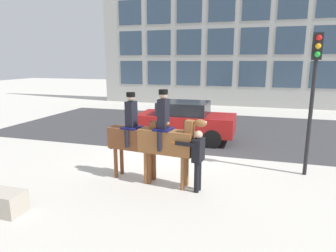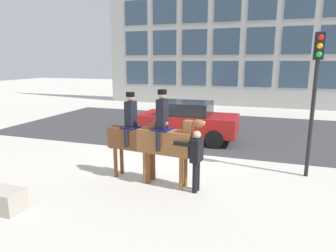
{
  "view_description": "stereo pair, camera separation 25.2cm",
  "coord_description": "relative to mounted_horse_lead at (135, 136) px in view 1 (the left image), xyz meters",
  "views": [
    {
      "loc": [
        2.81,
        -9.68,
        3.3
      ],
      "look_at": [
        0.31,
        -1.38,
        1.41
      ],
      "focal_mm": 32.0,
      "sensor_mm": 36.0,
      "label": 1
    },
    {
      "loc": [
        3.05,
        -9.61,
        3.3
      ],
      "look_at": [
        0.31,
        -1.38,
        1.41
      ],
      "focal_mm": 32.0,
      "sensor_mm": 36.0,
      "label": 2
    }
  ],
  "objects": [
    {
      "name": "ground_plane",
      "position": [
        0.39,
        2.23,
        -1.25
      ],
      "size": [
        80.0,
        80.0,
        0.0
      ],
      "primitive_type": "plane",
      "color": "beige"
    },
    {
      "name": "road_surface",
      "position": [
        0.39,
        6.98,
        -1.24
      ],
      "size": [
        18.65,
        8.5,
        0.01
      ],
      "color": "#38383A",
      "rests_on": "ground_plane"
    },
    {
      "name": "mounted_horse_lead",
      "position": [
        0.0,
        0.0,
        0.0
      ],
      "size": [
        1.9,
        0.65,
        2.47
      ],
      "rotation": [
        0.0,
        0.0,
        -0.13
      ],
      "color": "brown",
      "rests_on": "ground_plane"
    },
    {
      "name": "mounted_horse_companion",
      "position": [
        0.98,
        -0.15,
        0.04
      ],
      "size": [
        1.92,
        0.65,
        2.58
      ],
      "rotation": [
        0.0,
        0.0,
        -0.11
      ],
      "color": "brown",
      "rests_on": "ground_plane"
    },
    {
      "name": "pedestrian_bystander",
      "position": [
        1.84,
        -0.33,
        -0.3
      ],
      "size": [
        0.88,
        0.44,
        1.61
      ],
      "rotation": [
        0.0,
        0.0,
        2.97
      ],
      "color": "black",
      "rests_on": "ground_plane"
    },
    {
      "name": "street_car_near_lane",
      "position": [
        0.36,
        4.55,
        -0.39
      ],
      "size": [
        4.01,
        1.89,
        1.64
      ],
      "color": "maroon",
      "rests_on": "ground_plane"
    },
    {
      "name": "traffic_light",
      "position": [
        4.67,
        1.72,
        1.47
      ],
      "size": [
        0.24,
        0.29,
        4.05
      ],
      "color": "black",
      "rests_on": "ground_plane"
    }
  ]
}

